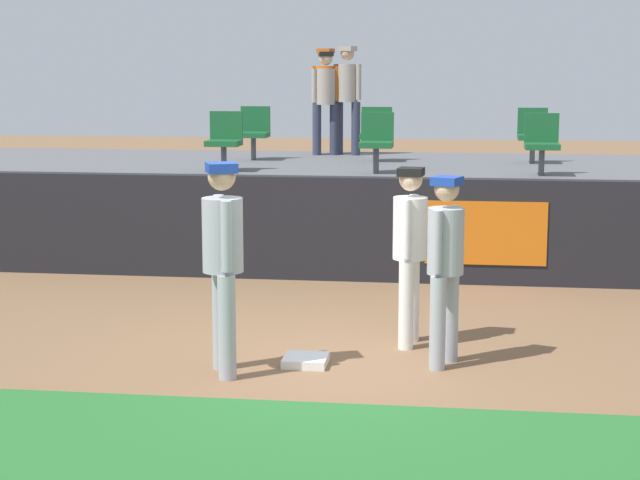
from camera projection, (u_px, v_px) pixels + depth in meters
ground_plane at (324, 370)px, 9.51m from camera, size 60.00×60.00×0.00m
grass_foreground_strip at (281, 466)px, 7.23m from camera, size 18.00×2.80×0.01m
first_base at (306, 360)px, 9.67m from camera, size 0.40×0.40×0.08m
player_fielder_home at (411, 244)px, 10.21m from camera, size 0.38×0.54×1.75m
player_runner_visitor at (223, 253)px, 9.22m from camera, size 0.47×0.50×1.89m
player_coach_visitor at (445, 257)px, 9.50m from camera, size 0.43×0.46×1.74m
field_wall at (366, 229)px, 13.35m from camera, size 18.00×0.26×1.33m
bleacher_platform at (381, 206)px, 15.87m from camera, size 18.00×4.80×1.24m
seat_back_right at (533, 132)px, 16.05m from camera, size 0.45×0.44×0.84m
seat_front_right at (542, 141)px, 14.29m from camera, size 0.46×0.44×0.84m
seat_front_center at (377, 139)px, 14.58m from camera, size 0.46×0.44×0.84m
seat_back_center at (376, 131)px, 16.36m from camera, size 0.48×0.44×0.84m
seat_back_left at (254, 130)px, 16.62m from camera, size 0.47×0.44×0.84m
seat_front_left at (225, 138)px, 14.87m from camera, size 0.47×0.44×0.84m
spectator_hooded at (347, 92)px, 17.43m from camera, size 0.48×0.44×1.79m
spectator_capped at (325, 94)px, 17.48m from camera, size 0.48×0.41×1.75m
spectator_casual at (326, 95)px, 17.42m from camera, size 0.46×0.39×1.70m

